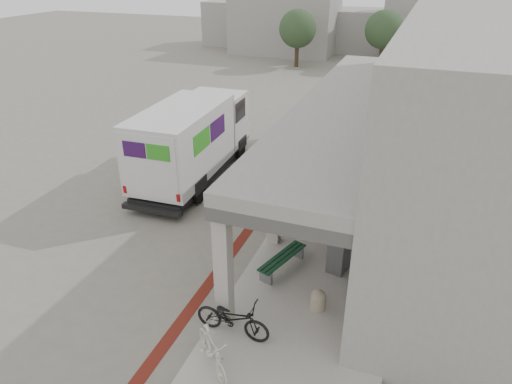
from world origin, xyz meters
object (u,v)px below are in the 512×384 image
at_px(bench, 282,260).
at_px(bicycle_cream, 212,351).
at_px(fedex_truck, 193,139).
at_px(bicycle_black, 233,318).
at_px(utility_cabinet, 339,254).

bearing_deg(bench, bicycle_cream, -76.81).
xyz_separation_m(fedex_truck, bicycle_black, (5.28, -8.19, -1.15)).
distance_m(fedex_truck, bicycle_cream, 10.80).
height_order(bench, utility_cabinet, utility_cabinet).
height_order(bench, bicycle_cream, bicycle_cream).
relative_size(utility_cabinet, bicycle_cream, 0.65).
bearing_deg(bench, bicycle_black, -78.64).
xyz_separation_m(fedex_truck, utility_cabinet, (7.21, -4.61, -1.11)).
bearing_deg(fedex_truck, bicycle_cream, -62.98).
distance_m(fedex_truck, bicycle_black, 9.81).
distance_m(bicycle_black, bicycle_cream, 1.16).
relative_size(fedex_truck, bench, 3.99).
height_order(utility_cabinet, bicycle_cream, utility_cabinet).
distance_m(utility_cabinet, bicycle_black, 4.07).
height_order(bicycle_black, bicycle_cream, bicycle_cream).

